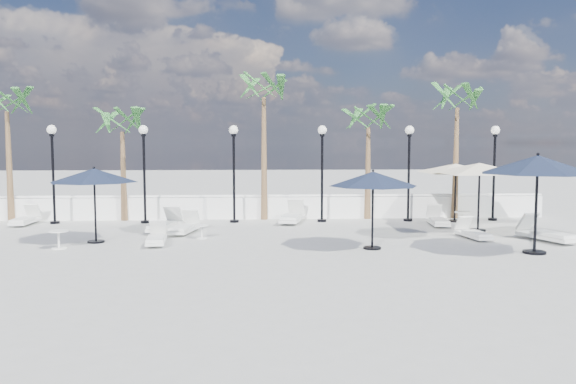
{
  "coord_description": "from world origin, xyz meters",
  "views": [
    {
      "loc": [
        0.96,
        -15.7,
        3.15
      ],
      "look_at": [
        1.96,
        3.1,
        1.5
      ],
      "focal_mm": 35.0,
      "sensor_mm": 36.0,
      "label": 1
    }
  ],
  "objects_px": {
    "lounger_4": "(293,216)",
    "parasol_cream_sq_a": "(480,163)",
    "lounger_7": "(438,220)",
    "parasol_navy_left": "(94,176)",
    "parasol_navy_right": "(538,165)",
    "lounger_2": "(156,238)",
    "lounger_6": "(546,234)",
    "lounger_0": "(26,219)",
    "lounger_1": "(165,224)",
    "parasol_cream_sq_b": "(456,164)",
    "parasol_navy_mid": "(373,179)",
    "lounger_5": "(473,233)",
    "lounger_3": "(185,227)"
  },
  "relations": [
    {
      "from": "lounger_4",
      "to": "parasol_cream_sq_a",
      "type": "bearing_deg",
      "value": -6.41
    },
    {
      "from": "lounger_7",
      "to": "parasol_navy_left",
      "type": "distance_m",
      "value": 12.47
    },
    {
      "from": "lounger_7",
      "to": "parasol_cream_sq_a",
      "type": "relative_size",
      "value": 0.35
    },
    {
      "from": "parasol_navy_left",
      "to": "parasol_navy_right",
      "type": "height_order",
      "value": "parasol_navy_right"
    },
    {
      "from": "lounger_7",
      "to": "parasol_navy_right",
      "type": "height_order",
      "value": "parasol_navy_right"
    },
    {
      "from": "lounger_2",
      "to": "parasol_navy_left",
      "type": "xyz_separation_m",
      "value": [
        -1.97,
        0.44,
        1.91
      ]
    },
    {
      "from": "parasol_navy_left",
      "to": "lounger_6",
      "type": "bearing_deg",
      "value": -2.22
    },
    {
      "from": "lounger_4",
      "to": "parasol_cream_sq_a",
      "type": "relative_size",
      "value": 0.42
    },
    {
      "from": "lounger_0",
      "to": "lounger_6",
      "type": "xyz_separation_m",
      "value": [
        18.17,
        -4.61,
        0.03
      ]
    },
    {
      "from": "lounger_4",
      "to": "parasol_navy_left",
      "type": "xyz_separation_m",
      "value": [
        -6.49,
        -4.05,
        1.85
      ]
    },
    {
      "from": "lounger_1",
      "to": "parasol_cream_sq_b",
      "type": "bearing_deg",
      "value": 22.45
    },
    {
      "from": "lounger_0",
      "to": "lounger_2",
      "type": "bearing_deg",
      "value": -37.36
    },
    {
      "from": "lounger_0",
      "to": "parasol_navy_mid",
      "type": "distance_m",
      "value": 13.67
    },
    {
      "from": "parasol_navy_left",
      "to": "parasol_cream_sq_b",
      "type": "bearing_deg",
      "value": 17.22
    },
    {
      "from": "parasol_navy_left",
      "to": "lounger_5",
      "type": "bearing_deg",
      "value": 0.12
    },
    {
      "from": "lounger_6",
      "to": "parasol_cream_sq_a",
      "type": "relative_size",
      "value": 0.4
    },
    {
      "from": "lounger_2",
      "to": "parasol_cream_sq_b",
      "type": "height_order",
      "value": "parasol_cream_sq_b"
    },
    {
      "from": "lounger_5",
      "to": "parasol_navy_left",
      "type": "relative_size",
      "value": 0.62
    },
    {
      "from": "lounger_4",
      "to": "parasol_cream_sq_a",
      "type": "distance_m",
      "value": 7.27
    },
    {
      "from": "parasol_navy_left",
      "to": "parasol_cream_sq_b",
      "type": "relative_size",
      "value": 0.55
    },
    {
      "from": "lounger_0",
      "to": "parasol_cream_sq_b",
      "type": "relative_size",
      "value": 0.36
    },
    {
      "from": "parasol_navy_right",
      "to": "parasol_cream_sq_a",
      "type": "distance_m",
      "value": 4.1
    },
    {
      "from": "parasol_navy_mid",
      "to": "parasol_navy_right",
      "type": "distance_m",
      "value": 4.61
    },
    {
      "from": "parasol_navy_mid",
      "to": "lounger_7",
      "type": "bearing_deg",
      "value": 52.59
    },
    {
      "from": "lounger_2",
      "to": "parasol_navy_right",
      "type": "xyz_separation_m",
      "value": [
        11.05,
        -2.01,
        2.31
      ]
    },
    {
      "from": "lounger_1",
      "to": "parasol_cream_sq_a",
      "type": "bearing_deg",
      "value": 10.33
    },
    {
      "from": "parasol_cream_sq_b",
      "to": "lounger_2",
      "type": "bearing_deg",
      "value": -157.95
    },
    {
      "from": "parasol_navy_right",
      "to": "lounger_5",
      "type": "bearing_deg",
      "value": 108.58
    },
    {
      "from": "lounger_3",
      "to": "parasol_navy_right",
      "type": "xyz_separation_m",
      "value": [
        10.45,
        -4.1,
        2.29
      ]
    },
    {
      "from": "lounger_1",
      "to": "parasol_navy_mid",
      "type": "relative_size",
      "value": 0.81
    },
    {
      "from": "lounger_3",
      "to": "parasol_navy_right",
      "type": "height_order",
      "value": "parasol_navy_right"
    },
    {
      "from": "lounger_3",
      "to": "parasol_cream_sq_b",
      "type": "relative_size",
      "value": 0.39
    },
    {
      "from": "lounger_7",
      "to": "parasol_navy_right",
      "type": "xyz_separation_m",
      "value": [
        1.06,
        -5.41,
        2.3
      ]
    },
    {
      "from": "lounger_2",
      "to": "lounger_6",
      "type": "bearing_deg",
      "value": -6.3
    },
    {
      "from": "parasol_navy_right",
      "to": "parasol_cream_sq_b",
      "type": "relative_size",
      "value": 0.64
    },
    {
      "from": "lounger_3",
      "to": "parasol_navy_left",
      "type": "height_order",
      "value": "parasol_navy_left"
    },
    {
      "from": "lounger_4",
      "to": "parasol_navy_mid",
      "type": "xyz_separation_m",
      "value": [
        2.04,
        -5.58,
        1.81
      ]
    },
    {
      "from": "lounger_5",
      "to": "parasol_cream_sq_b",
      "type": "distance_m",
      "value": 4.6
    },
    {
      "from": "lounger_2",
      "to": "parasol_cream_sq_b",
      "type": "relative_size",
      "value": 0.35
    },
    {
      "from": "lounger_1",
      "to": "parasol_navy_left",
      "type": "height_order",
      "value": "parasol_navy_left"
    },
    {
      "from": "parasol_navy_mid",
      "to": "lounger_6",
      "type": "bearing_deg",
      "value": 9.48
    },
    {
      "from": "lounger_4",
      "to": "lounger_6",
      "type": "bearing_deg",
      "value": -16.56
    },
    {
      "from": "lounger_1",
      "to": "lounger_4",
      "type": "relative_size",
      "value": 0.95
    },
    {
      "from": "lounger_2",
      "to": "lounger_4",
      "type": "relative_size",
      "value": 0.77
    },
    {
      "from": "parasol_navy_left",
      "to": "parasol_cream_sq_a",
      "type": "distance_m",
      "value": 13.12
    },
    {
      "from": "lounger_4",
      "to": "parasol_navy_mid",
      "type": "distance_m",
      "value": 6.21
    },
    {
      "from": "parasol_navy_left",
      "to": "lounger_7",
      "type": "bearing_deg",
      "value": 13.91
    },
    {
      "from": "lounger_4",
      "to": "lounger_3",
      "type": "bearing_deg",
      "value": -134.68
    },
    {
      "from": "lounger_0",
      "to": "lounger_7",
      "type": "bearing_deg",
      "value": -3.51
    },
    {
      "from": "parasol_navy_left",
      "to": "parasol_navy_mid",
      "type": "relative_size",
      "value": 1.03
    }
  ]
}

